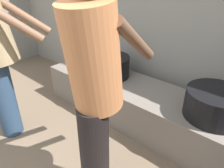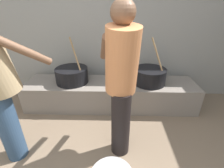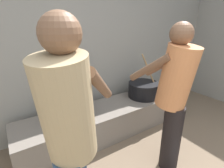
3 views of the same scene
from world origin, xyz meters
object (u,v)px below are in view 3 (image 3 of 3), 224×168
at_px(cooking_pot_main, 73,109).
at_px(cook_in_orange_shirt, 174,93).
at_px(cooking_pot_secondary, 143,90).
at_px(cook_in_tan_shirt, 70,135).

xyz_separation_m(cooking_pot_main, cook_in_orange_shirt, (0.74, -0.91, 0.36)).
bearing_deg(cooking_pot_secondary, cook_in_orange_shirt, -117.34).
distance_m(cooking_pot_secondary, cook_in_orange_shirt, 1.07).
distance_m(cook_in_tan_shirt, cook_in_orange_shirt, 1.12).
distance_m(cooking_pot_main, cooking_pot_secondary, 1.20).
relative_size(cooking_pot_main, cooking_pot_secondary, 0.99).
height_order(cooking_pot_main, cook_in_tan_shirt, cook_in_tan_shirt).
bearing_deg(cook_in_orange_shirt, cooking_pot_secondary, 62.66).
xyz_separation_m(cooking_pot_main, cook_in_tan_shirt, (-0.38, -1.01, 0.39)).
bearing_deg(cook_in_orange_shirt, cook_in_tan_shirt, -174.43).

